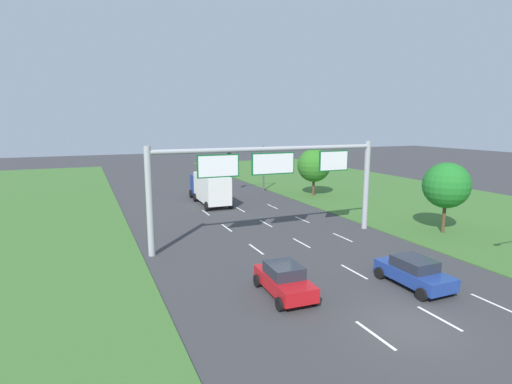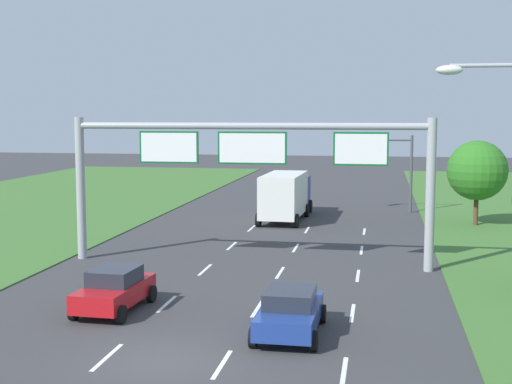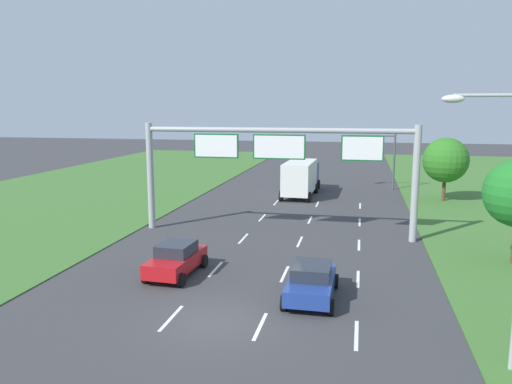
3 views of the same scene
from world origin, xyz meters
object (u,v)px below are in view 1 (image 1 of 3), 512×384
roadside_tree_mid (446,185)px  car_near_red (414,272)px  box_truck (210,187)px  sign_gantry (272,172)px  traffic_light_mast (249,160)px  car_lead_silver (284,280)px  roadside_tree_far (314,165)px

roadside_tree_mid → car_near_red: bearing=-145.0°
box_truck → sign_gantry: size_ratio=0.49×
car_near_red → box_truck: size_ratio=0.49×
box_truck → sign_gantry: sign_gantry is taller
box_truck → sign_gantry: 14.91m
box_truck → traffic_light_mast: size_ratio=1.51×
car_lead_silver → box_truck: size_ratio=0.48×
car_near_red → box_truck: 25.19m
box_truck → traffic_light_mast: bearing=38.9°
car_lead_silver → sign_gantry: (3.45, 8.67, 4.15)m
box_truck → roadside_tree_mid: bearing=-52.2°
box_truck → roadside_tree_mid: (13.15, -18.12, 2.00)m
car_lead_silver → car_near_red: bearing=-11.5°
car_lead_silver → box_truck: (3.25, 23.23, 0.93)m
car_lead_silver → sign_gantry: 10.21m
roadside_tree_mid → roadside_tree_far: size_ratio=1.00×
car_lead_silver → box_truck: box_truck is taller
box_truck → traffic_light_mast: (6.52, 4.92, 2.14)m
car_lead_silver → roadside_tree_mid: 17.43m
box_truck → roadside_tree_mid: roadside_tree_mid is taller
traffic_light_mast → roadside_tree_mid: bearing=-73.9°
sign_gantry → traffic_light_mast: sign_gantry is taller
car_lead_silver → traffic_light_mast: bearing=73.7°
sign_gantry → roadside_tree_far: (12.14, 14.05, -1.39)m
car_lead_silver → traffic_light_mast: (9.77, 28.15, 3.07)m
sign_gantry → box_truck: bearing=90.8°
car_near_red → sign_gantry: size_ratio=0.24×
sign_gantry → car_near_red: bearing=-72.7°
car_near_red → box_truck: bearing=98.3°
roadside_tree_mid → roadside_tree_far: (-0.81, 17.62, -0.17)m
car_lead_silver → roadside_tree_far: bearing=58.4°
box_truck → roadside_tree_far: 12.49m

